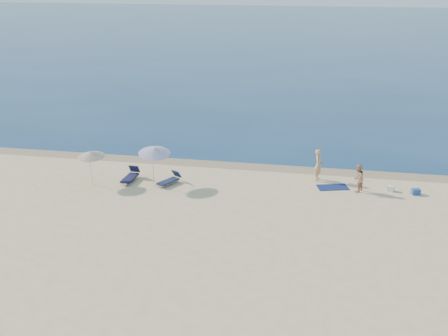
% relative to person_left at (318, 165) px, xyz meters
% --- Properties ---
extents(sea, '(240.00, 160.00, 0.01)m').
position_rel_person_left_xyz_m(sea, '(-1.92, 82.32, -0.98)').
color(sea, navy).
rests_on(sea, ground).
extents(wet_sand_strip, '(240.00, 1.60, 0.00)m').
position_rel_person_left_xyz_m(wet_sand_strip, '(-1.92, 1.72, -0.98)').
color(wet_sand_strip, '#847254').
rests_on(wet_sand_strip, ground).
extents(person_left, '(0.57, 0.78, 1.96)m').
position_rel_person_left_xyz_m(person_left, '(0.00, 0.00, 0.00)').
color(person_left, tan).
rests_on(person_left, ground).
extents(person_right, '(0.93, 1.00, 1.65)m').
position_rel_person_left_xyz_m(person_right, '(2.32, -1.44, -0.16)').
color(person_right, tan).
rests_on(person_right, ground).
extents(beach_towel, '(2.01, 1.47, 0.03)m').
position_rel_person_left_xyz_m(beach_towel, '(0.93, -1.10, -0.97)').
color(beach_towel, '#0E1747').
rests_on(beach_towel, ground).
extents(white_bag, '(0.46, 0.42, 0.32)m').
position_rel_person_left_xyz_m(white_bag, '(4.25, -1.00, -0.82)').
color(white_bag, silver).
rests_on(white_bag, ground).
extents(blue_cooler, '(0.54, 0.45, 0.33)m').
position_rel_person_left_xyz_m(blue_cooler, '(5.64, -1.27, -0.82)').
color(blue_cooler, '#1B4295').
rests_on(blue_cooler, ground).
extents(umbrella_near, '(2.53, 2.54, 2.53)m').
position_rel_person_left_xyz_m(umbrella_near, '(-9.54, -2.65, 1.18)').
color(umbrella_near, silver).
rests_on(umbrella_near, ground).
extents(umbrella_far, '(1.69, 1.71, 2.18)m').
position_rel_person_left_xyz_m(umbrella_far, '(-13.28, -3.25, 0.91)').
color(umbrella_far, silver).
rests_on(umbrella_far, ground).
extents(lounger_left, '(0.66, 1.85, 0.81)m').
position_rel_person_left_xyz_m(lounger_left, '(-11.26, -2.32, -0.69)').
color(lounger_left, '#131636').
rests_on(lounger_left, ground).
extents(lounger_right, '(1.26, 1.72, 0.73)m').
position_rel_person_left_xyz_m(lounger_right, '(-8.75, -2.40, -0.72)').
color(lounger_right, '#16203E').
rests_on(lounger_right, ground).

